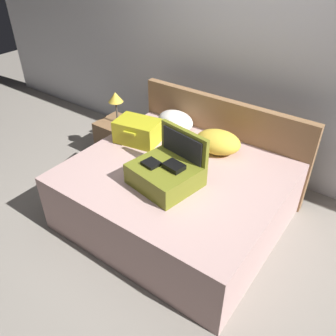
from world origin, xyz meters
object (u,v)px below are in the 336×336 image
Objects in this scene: hard_case_large at (166,171)px; pillow_center_head at (175,121)px; pillow_near_headboard at (218,142)px; hard_case_medium at (138,131)px; nightstand at (119,139)px; table_lamp at (116,99)px; bed at (176,196)px.

hard_case_large is 0.91m from pillow_center_head.
hard_case_medium is at bearing -158.28° from pillow_near_headboard.
nightstand is (-1.22, 0.71, -0.45)m from hard_case_large.
nightstand is (-1.31, 0.04, -0.44)m from pillow_near_headboard.
hard_case_large is 1.41m from table_lamp.
table_lamp is at bearing 159.76° from hard_case_large.
hard_case_medium is at bearing -28.95° from table_lamp.
hard_case_medium is 0.43m from pillow_center_head.
bed is 0.83m from pillow_center_head.
hard_case_large is 0.68m from pillow_near_headboard.
hard_case_medium reaches higher than pillow_near_headboard.
hard_case_medium is 1.13× the size of pillow_center_head.
pillow_near_headboard is at bearing -1.77° from table_lamp.
pillow_center_head is (-0.56, 0.11, -0.01)m from pillow_near_headboard.
bed is 1.30m from nightstand.
pillow_center_head is 0.76m from table_lamp.
pillow_center_head is (-0.46, 0.79, -0.02)m from hard_case_large.
bed is 4.06× the size of nightstand.
pillow_center_head is (-0.43, 0.60, 0.38)m from bed.
hard_case_medium is at bearing -112.06° from pillow_center_head.
pillow_near_headboard is at bearing -1.77° from nightstand.
bed is at bearing -29.34° from hard_case_medium.
pillow_center_head is at bearing 5.41° from table_lamp.
hard_case_large is at bearing -30.43° from table_lamp.
table_lamp is (-1.18, 0.53, 0.45)m from bed.
hard_case_medium is 0.68m from table_lamp.
bed is at bearing -24.15° from table_lamp.
hard_case_large is 0.73m from hard_case_medium.
bed is 0.44m from hard_case_large.
nightstand is at bearing -90.00° from table_lamp.
table_lamp is at bearing -174.59° from pillow_center_head.
hard_case_medium reaches higher than pillow_center_head.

